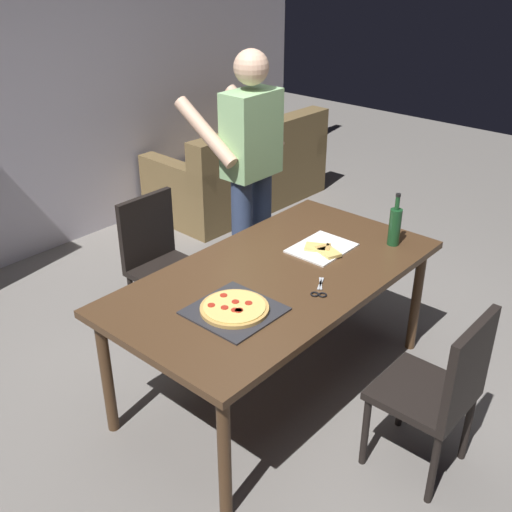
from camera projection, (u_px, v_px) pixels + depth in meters
name	position (u px, v px, depth m)	size (l,w,h in m)	color
ground_plane	(275.00, 384.00, 3.62)	(12.00, 12.00, 0.00)	gray
back_wall	(5.00, 82.00, 4.49)	(6.40, 0.10, 2.80)	#BCB7C6
dining_table	(277.00, 283.00, 3.30)	(1.87, 1.00, 0.75)	#4C331E
chair_near_camera	(442.00, 387.00, 2.81)	(0.42, 0.42, 0.90)	black
chair_far_side	(159.00, 256.00, 3.96)	(0.42, 0.42, 0.90)	black
couch	(243.00, 175.00, 5.90)	(1.72, 0.89, 0.85)	brown
person_serving_pizza	(250.00, 167.00, 4.03)	(0.55, 0.54, 1.75)	#38476B
pepperoni_pizza_on_tray	(234.00, 309.00, 2.92)	(0.39, 0.39, 0.04)	#2D2D33
pizza_slices_on_towel	(322.00, 248.00, 3.50)	(0.36, 0.29, 0.03)	white
wine_bottle	(395.00, 226.00, 3.52)	(0.07, 0.07, 0.32)	#194723
kitchen_scissors	(319.00, 290.00, 3.10)	(0.19, 0.15, 0.01)	silver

